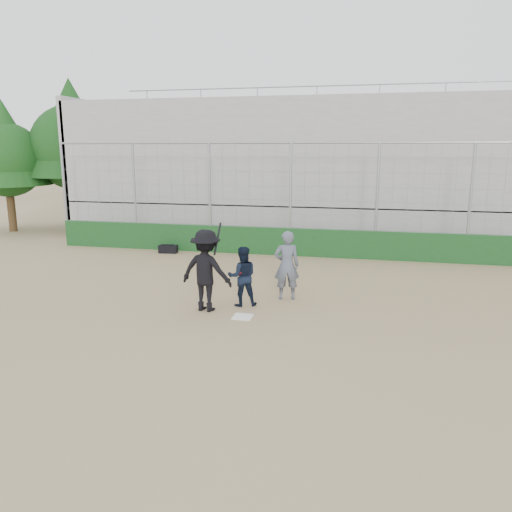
% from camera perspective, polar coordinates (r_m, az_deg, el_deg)
% --- Properties ---
extents(ground, '(90.00, 90.00, 0.00)m').
position_cam_1_polar(ground, '(11.58, -1.53, -7.01)').
color(ground, brown).
rests_on(ground, ground).
extents(home_plate, '(0.44, 0.44, 0.02)m').
position_cam_1_polar(home_plate, '(11.57, -1.53, -6.95)').
color(home_plate, white).
rests_on(home_plate, ground).
extents(backstop, '(18.10, 0.25, 4.04)m').
position_cam_1_polar(backstop, '(18.03, 3.90, 3.07)').
color(backstop, '#123B16').
rests_on(backstop, ground).
extents(bleachers, '(20.25, 6.70, 6.98)m').
position_cam_1_polar(bleachers, '(22.73, 5.91, 9.90)').
color(bleachers, gray).
rests_on(bleachers, ground).
extents(tree_left, '(4.48, 4.48, 7.00)m').
position_cam_1_polar(tree_left, '(25.58, -20.25, 12.77)').
color(tree_left, '#382314').
rests_on(tree_left, ground).
extents(tree_right, '(3.84, 3.84, 6.00)m').
position_cam_1_polar(tree_right, '(25.81, -26.73, 10.82)').
color(tree_right, '#362513').
rests_on(tree_right, ground).
extents(batter_at_plate, '(1.36, 0.90, 2.09)m').
position_cam_1_polar(batter_at_plate, '(11.87, -5.72, -1.65)').
color(batter_at_plate, black).
rests_on(batter_at_plate, ground).
extents(catcher_crouched, '(0.88, 0.78, 1.02)m').
position_cam_1_polar(catcher_crouched, '(12.25, -1.56, -3.44)').
color(catcher_crouched, black).
rests_on(catcher_crouched, ground).
extents(umpire, '(0.74, 0.58, 1.60)m').
position_cam_1_polar(umpire, '(12.76, 3.52, -1.45)').
color(umpire, '#4F5664').
rests_on(umpire, ground).
extents(equipment_bag, '(0.71, 0.37, 0.33)m').
position_cam_1_polar(equipment_bag, '(18.81, -10.01, 0.79)').
color(equipment_bag, black).
rests_on(equipment_bag, ground).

